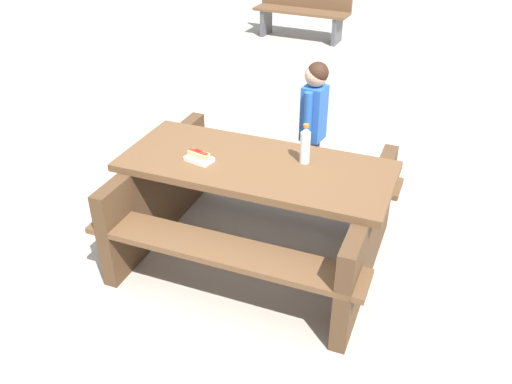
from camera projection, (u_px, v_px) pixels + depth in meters
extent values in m
plane|color=#ADA599|center=(256.00, 253.00, 3.97)|extent=(30.00, 30.00, 0.00)
cube|color=brown|center=(256.00, 166.00, 3.59)|extent=(1.92, 1.11, 0.05)
cube|color=brown|center=(222.00, 250.00, 3.30)|extent=(1.82, 0.64, 0.04)
cube|color=brown|center=(283.00, 167.00, 4.19)|extent=(1.82, 0.64, 0.04)
cube|color=#4D3520|center=(158.00, 192.00, 4.03)|extent=(0.38, 1.39, 0.70)
cube|color=#4D3520|center=(367.00, 238.00, 3.54)|extent=(0.38, 1.39, 0.70)
cylinder|color=silver|center=(305.00, 148.00, 3.53)|extent=(0.07, 0.07, 0.22)
cone|color=silver|center=(306.00, 130.00, 3.46)|extent=(0.06, 0.06, 0.04)
cylinder|color=orange|center=(306.00, 126.00, 3.45)|extent=(0.04, 0.04, 0.02)
cube|color=white|center=(199.00, 159.00, 3.59)|extent=(0.18, 0.11, 0.03)
cube|color=#D8B272|center=(199.00, 155.00, 3.57)|extent=(0.15, 0.06, 0.04)
cylinder|color=maroon|center=(199.00, 152.00, 3.56)|extent=(0.14, 0.03, 0.03)
ellipsoid|color=maroon|center=(199.00, 151.00, 3.56)|extent=(0.07, 0.02, 0.01)
cylinder|color=#3F334C|center=(307.00, 170.00, 4.49)|extent=(0.08, 0.08, 0.53)
cylinder|color=#3F334C|center=(314.00, 164.00, 4.57)|extent=(0.08, 0.08, 0.53)
cube|color=#2659B2|center=(314.00, 113.00, 4.27)|extent=(0.17, 0.18, 0.44)
cylinder|color=#2659B2|center=(308.00, 116.00, 4.18)|extent=(0.07, 0.07, 0.38)
cylinder|color=#2659B2|center=(320.00, 106.00, 4.34)|extent=(0.07, 0.07, 0.38)
sphere|color=tan|center=(316.00, 75.00, 4.11)|extent=(0.18, 0.18, 0.18)
sphere|color=#331E14|center=(318.00, 73.00, 4.09)|extent=(0.17, 0.17, 0.17)
cube|color=brown|center=(301.00, 11.00, 8.44)|extent=(1.54, 0.60, 0.04)
cube|color=#4C4C51|center=(266.00, 22.00, 8.78)|extent=(0.11, 0.36, 0.41)
cube|color=#4C4C51|center=(337.00, 30.00, 8.34)|extent=(0.11, 0.36, 0.41)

